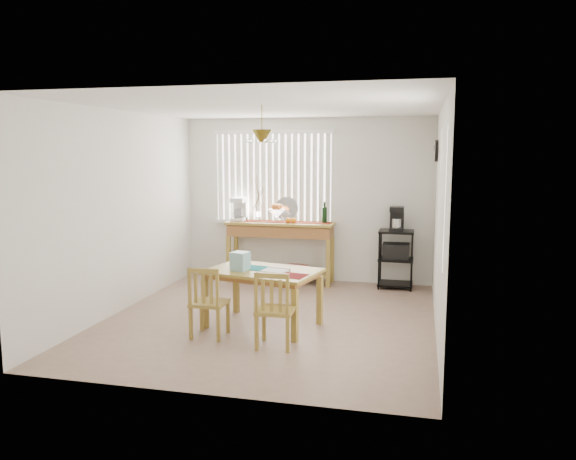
% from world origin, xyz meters
% --- Properties ---
extents(ground, '(4.00, 4.50, 0.01)m').
position_xyz_m(ground, '(0.00, 0.00, -0.01)').
color(ground, gray).
extents(room_shell, '(4.20, 4.70, 2.70)m').
position_xyz_m(room_shell, '(0.00, 0.02, 1.69)').
color(room_shell, silver).
rests_on(room_shell, ground).
extents(sideboard, '(1.72, 0.48, 0.96)m').
position_xyz_m(sideboard, '(-0.36, 1.99, 0.72)').
color(sideboard, olive).
rests_on(sideboard, ground).
extents(sideboard_items, '(1.63, 0.41, 0.74)m').
position_xyz_m(sideboard_items, '(-0.65, 2.01, 1.12)').
color(sideboard_items, maroon).
rests_on(sideboard_items, sideboard).
extents(wire_cart, '(0.52, 0.42, 0.89)m').
position_xyz_m(wire_cart, '(1.44, 2.00, 0.53)').
color(wire_cart, black).
rests_on(wire_cart, ground).
extents(cart_items, '(0.21, 0.25, 0.37)m').
position_xyz_m(cart_items, '(1.44, 2.01, 1.05)').
color(cart_items, black).
rests_on(cart_items, wire_cart).
extents(dining_table, '(1.43, 1.08, 0.69)m').
position_xyz_m(dining_table, '(-0.01, -0.29, 0.61)').
color(dining_table, olive).
rests_on(dining_table, ground).
extents(table_items, '(0.97, 0.66, 0.22)m').
position_xyz_m(table_items, '(-0.15, -0.37, 0.77)').
color(table_items, '#146E75').
rests_on(table_items, dining_table).
extents(chair_left, '(0.38, 0.38, 0.82)m').
position_xyz_m(chair_left, '(-0.49, -0.82, 0.40)').
color(chair_left, olive).
rests_on(chair_left, ground).
extents(chair_right, '(0.40, 0.40, 0.84)m').
position_xyz_m(chair_right, '(0.32, -0.98, 0.41)').
color(chair_right, olive).
rests_on(chair_right, ground).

